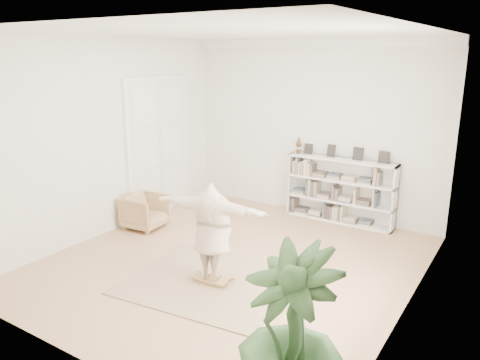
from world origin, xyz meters
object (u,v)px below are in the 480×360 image
at_px(armchair, 145,211).
at_px(houseplant, 290,336).
at_px(person, 212,230).
at_px(bookshelf, 340,191).
at_px(rocker_board, 213,279).

distance_m(armchair, houseplant, 5.46).
xyz_separation_m(armchair, houseplant, (4.60, -2.89, 0.52)).
bearing_deg(person, houseplant, 134.76).
height_order(bookshelf, houseplant, houseplant).
height_order(person, houseplant, houseplant).
distance_m(rocker_board, houseplant, 2.86).
distance_m(rocker_board, person, 0.79).
bearing_deg(armchair, person, -120.05).
xyz_separation_m(armchair, person, (2.47, -1.15, 0.52)).
bearing_deg(armchair, rocker_board, -120.05).
distance_m(bookshelf, houseplant, 5.53).
relative_size(bookshelf, houseplant, 1.29).
relative_size(bookshelf, armchair, 3.01).
xyz_separation_m(bookshelf, person, (-0.58, -3.56, 0.22)).
bearing_deg(houseplant, rocker_board, 140.81).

